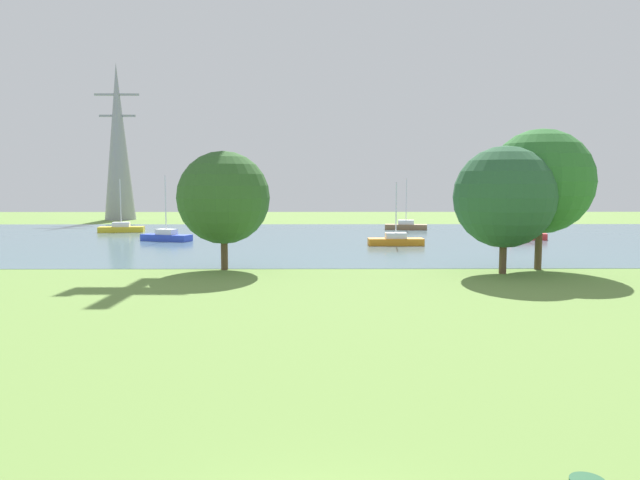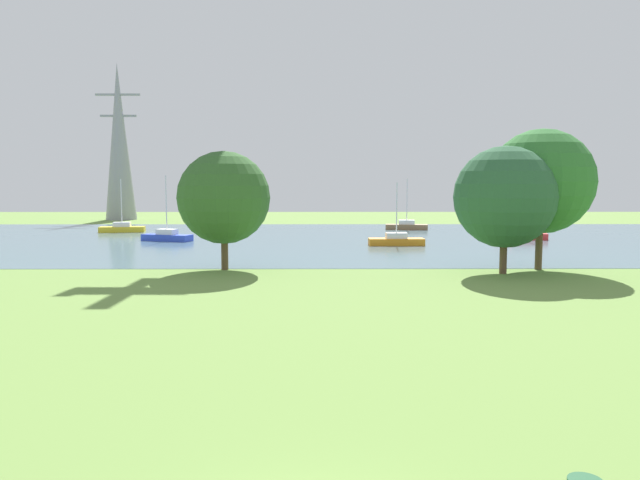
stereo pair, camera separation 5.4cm
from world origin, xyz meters
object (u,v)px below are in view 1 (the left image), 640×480
(sailboat_yellow, at_px, (121,228))
(electricity_pylon, at_px, (118,142))
(sailboat_blue, at_px, (166,236))
(tree_east_near, at_px, (505,197))
(sailboat_brown, at_px, (406,226))
(tree_east_far, at_px, (224,198))
(tree_west_far, at_px, (541,182))
(sailboat_red, at_px, (520,235))
(sailboat_orange, at_px, (396,240))

(sailboat_yellow, bearing_deg, electricity_pylon, 107.98)
(sailboat_blue, height_order, tree_east_near, tree_east_near)
(sailboat_brown, bearing_deg, sailboat_blue, -151.96)
(tree_east_far, relative_size, tree_west_far, 0.84)
(sailboat_yellow, height_order, electricity_pylon, electricity_pylon)
(sailboat_red, distance_m, sailboat_orange, 13.82)
(sailboat_orange, height_order, electricity_pylon, electricity_pylon)
(sailboat_yellow, relative_size, sailboat_orange, 1.06)
(sailboat_blue, height_order, tree_east_far, tree_east_far)
(sailboat_yellow, xyz_separation_m, tree_west_far, (35.48, -28.26, 5.12))
(sailboat_brown, relative_size, sailboat_red, 1.09)
(tree_east_far, distance_m, electricity_pylon, 55.53)
(sailboat_red, bearing_deg, tree_east_far, -142.35)
(sailboat_brown, xyz_separation_m, tree_west_far, (3.66, -31.56, 5.12))
(sailboat_yellow, xyz_separation_m, sailboat_orange, (28.35, -13.83, -0.00))
(sailboat_brown, xyz_separation_m, tree_east_near, (0.88, -33.26, 4.19))
(tree_west_far, bearing_deg, tree_east_near, -148.54)
(tree_west_far, bearing_deg, sailboat_orange, 116.30)
(sailboat_yellow, distance_m, sailboat_blue, 12.19)
(sailboat_blue, relative_size, electricity_pylon, 0.27)
(sailboat_red, bearing_deg, sailboat_orange, -157.19)
(sailboat_red, height_order, tree_east_far, tree_east_far)
(electricity_pylon, bearing_deg, sailboat_red, -32.33)
(tree_east_far, height_order, tree_east_near, tree_east_near)
(sailboat_yellow, bearing_deg, tree_east_near, -42.50)
(sailboat_blue, xyz_separation_m, electricity_pylon, (-14.48, 31.80, 10.79))
(sailboat_blue, xyz_separation_m, tree_east_near, (25.37, -20.22, 4.18))
(sailboat_orange, bearing_deg, sailboat_brown, 78.56)
(tree_east_near, height_order, electricity_pylon, electricity_pylon)
(sailboat_orange, relative_size, tree_west_far, 0.62)
(sailboat_yellow, xyz_separation_m, sailboat_blue, (7.33, -9.74, 0.00))
(sailboat_brown, relative_size, sailboat_orange, 1.08)
(sailboat_red, relative_size, tree_east_near, 0.70)
(sailboat_blue, bearing_deg, sailboat_brown, 28.04)
(electricity_pylon, bearing_deg, sailboat_brown, -25.70)
(sailboat_blue, bearing_deg, tree_west_far, -33.33)
(tree_west_far, bearing_deg, electricity_pylon, 130.28)
(sailboat_yellow, bearing_deg, tree_west_far, -38.54)
(tree_east_near, bearing_deg, sailboat_blue, 141.45)
(sailboat_yellow, distance_m, sailboat_brown, 31.99)
(sailboat_orange, bearing_deg, sailboat_yellow, 153.99)
(tree_east_far, bearing_deg, sailboat_yellow, 118.87)
(sailboat_orange, distance_m, tree_east_near, 17.22)
(sailboat_orange, bearing_deg, tree_east_near, -74.91)
(sailboat_brown, distance_m, sailboat_orange, 17.48)
(sailboat_red, height_order, electricity_pylon, electricity_pylon)
(sailboat_yellow, distance_m, tree_west_far, 45.64)
(sailboat_red, bearing_deg, sailboat_blue, -177.86)
(sailboat_yellow, relative_size, sailboat_brown, 0.98)
(sailboat_red, relative_size, sailboat_orange, 0.99)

